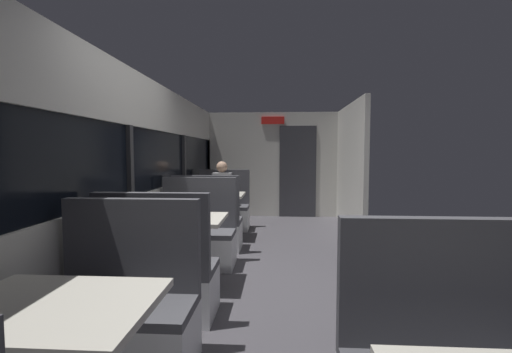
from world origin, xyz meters
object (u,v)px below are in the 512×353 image
Objects in this scene: dining_table_near_window at (53,325)px; bench_far_window_facing_entry at (223,211)px; dining_table_mid_window at (181,227)px; bench_mid_window_facing_end at (159,280)px; bench_mid_window_facing_entry at (197,239)px; bench_far_window_facing_end at (208,228)px; seated_passenger at (222,201)px; bench_near_window_facing_entry at (123,319)px; dining_table_far_window at (216,200)px.

dining_table_near_window is 0.82× the size of bench_far_window_facing_entry.
bench_far_window_facing_entry is (0.00, 4.90, -0.31)m from dining_table_near_window.
dining_table_mid_window is 0.77m from bench_mid_window_facing_end.
bench_mid_window_facing_entry is 1.00× the size of bench_far_window_facing_entry.
bench_mid_window_facing_end is 1.40m from bench_mid_window_facing_entry.
bench_far_window_facing_end is at bearing 90.00° from bench_mid_window_facing_entry.
bench_far_window_facing_entry is 0.22m from seated_passenger.
bench_mid_window_facing_entry is (0.00, 2.10, 0.00)m from bench_near_window_facing_entry.
dining_table_mid_window is at bearing -90.00° from bench_far_window_facing_end.
dining_table_far_window is at bearing -90.00° from bench_far_window_facing_entry.
dining_table_mid_window is at bearing -90.00° from bench_far_window_facing_entry.
dining_table_mid_window is at bearing 90.00° from dining_table_near_window.
bench_mid_window_facing_entry is at bearing -90.00° from dining_table_far_window.
bench_far_window_facing_end reaches higher than dining_table_far_window.
bench_mid_window_facing_entry is at bearing 90.00° from bench_near_window_facing_entry.
bench_near_window_facing_entry and bench_mid_window_facing_entry have the same top height.
bench_near_window_facing_entry is 0.70m from bench_mid_window_facing_end.
seated_passenger reaches higher than dining_table_mid_window.
bench_near_window_facing_entry reaches higher than dining_table_far_window.
dining_table_far_window is at bearing -90.00° from seated_passenger.
dining_table_near_window is 0.82× the size of bench_mid_window_facing_end.
seated_passenger reaches higher than dining_table_far_window.
dining_table_near_window is 0.82× the size of bench_far_window_facing_end.
dining_table_near_window and dining_table_far_window have the same top height.
dining_table_near_window is 1.43m from bench_mid_window_facing_end.
bench_mid_window_facing_entry is 1.00× the size of bench_far_window_facing_end.
dining_table_mid_window is at bearing 90.00° from bench_near_window_facing_entry.
dining_table_mid_window is at bearing -90.00° from dining_table_far_window.
bench_mid_window_facing_end is 1.00× the size of bench_far_window_facing_entry.
bench_far_window_facing_entry is at bearing 90.00° from dining_table_mid_window.
bench_mid_window_facing_entry reaches higher than dining_table_near_window.
seated_passenger is at bearing 90.00° from dining_table_mid_window.
seated_passenger is at bearing 90.00° from bench_mid_window_facing_entry.
dining_table_far_window is at bearing 90.00° from dining_table_near_window.
dining_table_near_window is 2.82m from bench_mid_window_facing_entry.
bench_far_window_facing_end is at bearing 90.00° from bench_near_window_facing_entry.
bench_far_window_facing_end is (0.00, -0.70, -0.31)m from dining_table_far_window.
seated_passenger is (0.00, 0.63, -0.10)m from dining_table_far_window.
bench_mid_window_facing_entry is 0.87× the size of seated_passenger.
bench_far_window_facing_end is at bearing -90.00° from dining_table_far_window.
bench_near_window_facing_entry is 2.80m from bench_far_window_facing_end.
dining_table_mid_window and dining_table_far_window have the same top height.
dining_table_near_window is 0.71× the size of seated_passenger.
bench_far_window_facing_end is (0.00, 3.50, -0.31)m from dining_table_near_window.
bench_far_window_facing_entry is (0.00, 3.50, 0.00)m from bench_mid_window_facing_end.
bench_far_window_facing_end and bench_far_window_facing_entry have the same top height.
seated_passenger is at bearing 90.00° from bench_far_window_facing_end.
bench_far_window_facing_end is 1.40m from bench_far_window_facing_entry.
bench_mid_window_facing_end and bench_far_window_facing_end have the same top height.
bench_mid_window_facing_entry is at bearing -90.00° from seated_passenger.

